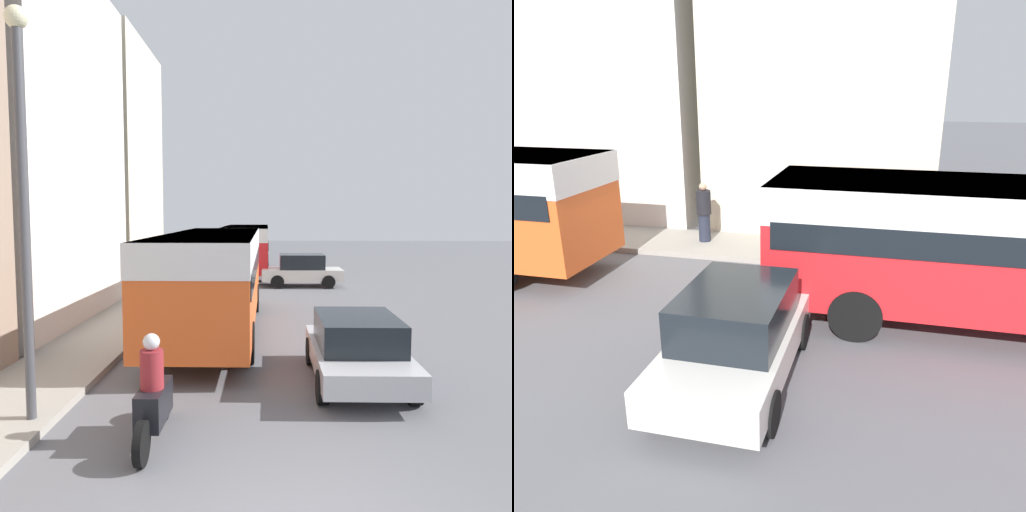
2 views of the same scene
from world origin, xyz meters
TOP-DOWN VIEW (x-y plane):
  - building_far_terrace at (-9.35, 19.19)m, footprint 6.29×6.84m
  - bus_lead at (-2.03, 9.69)m, footprint 2.60×10.11m
  - bus_following at (-1.66, 23.83)m, footprint 2.63×9.36m
  - motorcycle_behind_lead at (-2.20, 2.48)m, footprint 0.38×2.24m
  - car_crossing at (1.46, 5.30)m, footprint 1.92×3.92m
  - car_far_curb at (1.26, 19.21)m, footprint 3.89×1.83m
  - pedestrian_near_curb at (-5.18, 16.23)m, footprint 0.42×0.42m
  - lamp_post at (-4.35, 2.96)m, footprint 0.36×0.36m

SIDE VIEW (x-z plane):
  - motorcycle_behind_lead at x=-2.20m, z-range -0.18..1.55m
  - car_crossing at x=1.46m, z-range 0.03..1.45m
  - car_far_curb at x=1.26m, z-range 0.02..1.59m
  - pedestrian_near_curb at x=-5.18m, z-range 0.16..1.87m
  - bus_following at x=-1.66m, z-range 0.43..3.24m
  - bus_lead at x=-2.03m, z-range 0.45..3.42m
  - lamp_post at x=-4.35m, z-range 0.73..7.35m
  - building_far_terrace at x=-9.35m, z-range 0.00..11.54m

